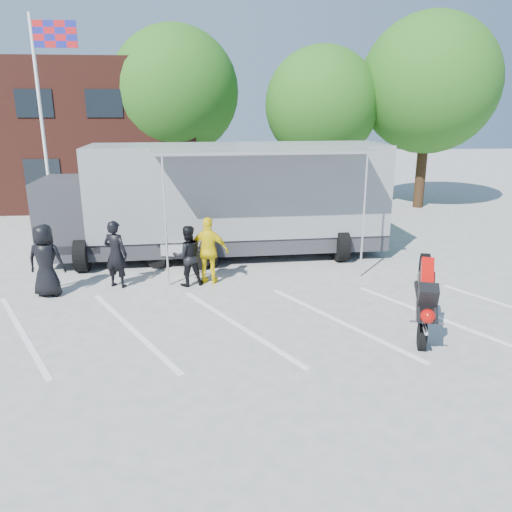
{
  "coord_description": "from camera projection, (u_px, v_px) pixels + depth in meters",
  "views": [
    {
      "loc": [
        -0.28,
        -9.56,
        4.8
      ],
      "look_at": [
        0.73,
        2.17,
        1.3
      ],
      "focal_mm": 35.0,
      "sensor_mm": 36.0,
      "label": 1
    }
  ],
  "objects": [
    {
      "name": "parked_motorcycle",
      "position": [
        179.0,
        269.0,
        15.49
      ],
      "size": [
        2.08,
        1.02,
        1.04
      ],
      "primitive_type": null,
      "rotation": [
        0.0,
        0.0,
        1.38
      ],
      "color": "#BABABF",
      "rests_on": "ground"
    },
    {
      "name": "spectator_hivis",
      "position": [
        209.0,
        251.0,
        14.0
      ],
      "size": [
        1.2,
        0.72,
        1.91
      ],
      "primitive_type": "imported",
      "rotation": [
        0.0,
        0.0,
        2.9
      ],
      "color": "yellow",
      "rests_on": "ground"
    },
    {
      "name": "office_building",
      "position": [
        24.0,
        134.0,
        25.89
      ],
      "size": [
        18.0,
        8.0,
        7.0
      ],
      "primitive_type": "cube",
      "color": "#4E2219",
      "rests_on": "ground"
    },
    {
      "name": "ground",
      "position": [
        230.0,
        345.0,
        10.53
      ],
      "size": [
        100.0,
        100.0,
        0.0
      ],
      "primitive_type": "plane",
      "color": "#ADADA8",
      "rests_on": "ground"
    },
    {
      "name": "tree_right",
      "position": [
        429.0,
        84.0,
        23.52
      ],
      "size": [
        6.46,
        6.46,
        9.12
      ],
      "color": "#382314",
      "rests_on": "ground"
    },
    {
      "name": "stunt_bike_rider",
      "position": [
        418.0,
        335.0,
        11.0
      ],
      "size": [
        1.32,
        1.91,
        2.05
      ],
      "primitive_type": null,
      "rotation": [
        0.0,
        0.0,
        -0.32
      ],
      "color": "black",
      "rests_on": "ground"
    },
    {
      "name": "tree_mid",
      "position": [
        322.0,
        105.0,
        23.85
      ],
      "size": [
        5.44,
        5.44,
        7.68
      ],
      "color": "#382314",
      "rests_on": "ground"
    },
    {
      "name": "spectator_leather_a",
      "position": [
        46.0,
        261.0,
        13.05
      ],
      "size": [
        1.02,
        0.73,
        1.94
      ],
      "primitive_type": "imported",
      "rotation": [
        0.0,
        0.0,
        3.02
      ],
      "color": "black",
      "rests_on": "ground"
    },
    {
      "name": "tree_left",
      "position": [
        175.0,
        91.0,
        24.05
      ],
      "size": [
        6.12,
        6.12,
        8.64
      ],
      "color": "#382314",
      "rests_on": "ground"
    },
    {
      "name": "spectator_leather_b",
      "position": [
        116.0,
        254.0,
        13.72
      ],
      "size": [
        0.81,
        0.68,
        1.89
      ],
      "primitive_type": "imported",
      "rotation": [
        0.0,
        0.0,
        2.74
      ],
      "color": "black",
      "rests_on": "ground"
    },
    {
      "name": "spectator_leather_c",
      "position": [
        188.0,
        256.0,
        13.86
      ],
      "size": [
        0.97,
        0.84,
        1.71
      ],
      "primitive_type": "imported",
      "rotation": [
        0.0,
        0.0,
        3.4
      ],
      "color": "black",
      "rests_on": "ground"
    },
    {
      "name": "parking_bay_lines",
      "position": [
        229.0,
        325.0,
        11.48
      ],
      "size": [
        18.09,
        13.33,
        0.01
      ],
      "primitive_type": "cube",
      "rotation": [
        0.0,
        0.0,
        0.52
      ],
      "color": "white",
      "rests_on": "ground"
    },
    {
      "name": "transporter_truck",
      "position": [
        225.0,
        255.0,
        16.91
      ],
      "size": [
        11.85,
        6.14,
        3.69
      ],
      "primitive_type": null,
      "rotation": [
        0.0,
        0.0,
        0.05
      ],
      "color": "gray",
      "rests_on": "ground"
    },
    {
      "name": "flagpole",
      "position": [
        47.0,
        101.0,
        18.12
      ],
      "size": [
        1.61,
        0.12,
        8.0
      ],
      "color": "white",
      "rests_on": "ground"
    }
  ]
}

